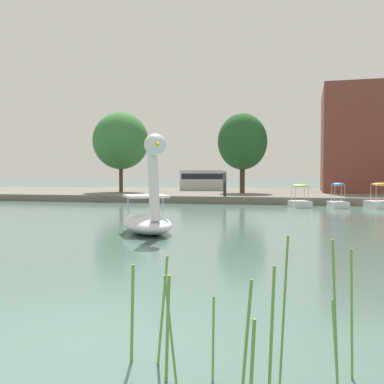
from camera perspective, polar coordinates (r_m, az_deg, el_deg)
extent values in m
plane|color=#47665B|center=(5.90, -14.20, -18.16)|extent=(532.29, 532.29, 0.00)
cube|color=#6B665B|center=(39.33, 8.97, -0.34)|extent=(116.58, 18.35, 0.50)
ellipsoid|color=white|center=(15.53, -5.78, -4.12)|extent=(3.00, 3.60, 0.64)
cylinder|color=white|center=(14.42, -4.97, 1.10)|extent=(0.70, 0.88, 2.50)
sphere|color=white|center=(14.20, -4.77, 6.09)|extent=(0.96, 0.96, 0.71)
cone|color=yellow|center=(13.92, -4.52, 6.17)|extent=(0.57, 0.59, 0.39)
cube|color=white|center=(15.70, -5.99, -0.52)|extent=(1.97, 2.03, 0.08)
cylinder|color=silver|center=(15.61, -8.23, -1.73)|extent=(0.04, 0.04, 0.64)
cylinder|color=silver|center=(15.86, -3.77, -1.65)|extent=(0.04, 0.04, 0.64)
cube|color=white|center=(28.37, 13.70, -1.52)|extent=(1.49, 1.98, 0.38)
ellipsoid|color=#8CCC38|center=(28.31, 13.72, 0.80)|extent=(1.25, 1.31, 0.20)
cylinder|color=#B7B7BF|center=(28.65, 12.70, -0.13)|extent=(0.04, 0.04, 0.95)
cylinder|color=#B7B7BF|center=(28.86, 14.24, -0.13)|extent=(0.04, 0.04, 0.95)
cylinder|color=#B7B7BF|center=(27.80, 13.16, -0.21)|extent=(0.04, 0.04, 0.95)
cylinder|color=#B7B7BF|center=(28.02, 14.74, -0.21)|extent=(0.04, 0.04, 0.95)
cube|color=white|center=(28.51, 18.26, -1.56)|extent=(1.23, 1.86, 0.37)
ellipsoid|color=blue|center=(28.46, 18.29, 0.94)|extent=(0.87, 1.05, 0.20)
cylinder|color=#B7B7BF|center=(28.77, 17.52, -0.09)|extent=(0.04, 0.04, 1.06)
cylinder|color=#B7B7BF|center=(28.91, 18.64, -0.09)|extent=(0.04, 0.04, 1.06)
cylinder|color=#B7B7BF|center=(28.03, 17.90, -0.16)|extent=(0.04, 0.04, 1.06)
cylinder|color=#B7B7BF|center=(28.18, 19.04, -0.16)|extent=(0.04, 0.04, 1.06)
cube|color=white|center=(29.09, 23.05, -1.50)|extent=(1.71, 2.35, 0.42)
ellipsoid|color=orange|center=(29.04, 23.09, 0.92)|extent=(1.24, 1.18, 0.20)
cylinder|color=#B7B7BF|center=(29.26, 22.01, -0.05)|extent=(0.04, 0.04, 1.02)
cylinder|color=#B7B7BF|center=(28.53, 22.59, -0.12)|extent=(0.04, 0.04, 1.02)
cylinder|color=#4C3823|center=(38.70, -9.13, 2.64)|extent=(0.33, 0.33, 3.58)
ellipsoid|color=#387538|center=(38.80, -9.15, 6.52)|extent=(6.45, 6.84, 4.89)
cylinder|color=#423323|center=(36.78, 6.49, 2.61)|extent=(0.42, 0.42, 3.49)
ellipsoid|color=#235628|center=(36.88, 6.51, 6.47)|extent=(4.34, 4.32, 4.62)
cube|color=#23283D|center=(31.86, 4.23, 0.37)|extent=(0.24, 0.23, 0.95)
cube|color=#4C4C51|center=(31.84, 4.23, 1.83)|extent=(0.27, 0.25, 0.68)
sphere|color=tan|center=(31.84, 4.24, 2.65)|extent=(0.23, 0.23, 0.23)
cube|color=silver|center=(42.32, 1.47, 1.51)|extent=(4.49, 2.19, 1.91)
cube|color=black|center=(42.31, 1.47, 2.03)|extent=(4.15, 2.19, 0.53)
cylinder|color=#669942|center=(5.01, -7.70, -15.27)|extent=(0.08, 0.09, 1.09)
cylinder|color=#669942|center=(4.76, 17.92, -18.03)|extent=(0.07, 0.14, 0.82)
cylinder|color=#669942|center=(4.96, -3.79, -14.91)|extent=(0.12, 0.10, 1.18)
cylinder|color=#669942|center=(4.14, -2.65, -18.40)|extent=(0.10, 0.18, 1.18)
cylinder|color=#669942|center=(4.32, 11.70, -15.31)|extent=(0.09, 0.09, 1.50)
cylinder|color=#669942|center=(4.78, 19.86, -14.69)|extent=(0.07, 0.16, 1.34)
cylinder|color=#669942|center=(4.40, 7.07, -17.90)|extent=(0.11, 0.03, 1.08)
cylinder|color=#669942|center=(4.39, 17.95, -15.30)|extent=(0.09, 0.10, 1.47)
cylinder|color=#669942|center=(4.65, 2.74, -18.36)|extent=(0.03, 0.11, 0.83)
cylinder|color=#669942|center=(4.22, 10.19, -17.66)|extent=(0.07, 0.12, 1.23)
cylinder|color=#669942|center=(4.15, 7.74, -21.14)|extent=(0.07, 0.07, 0.82)
cylinder|color=#669942|center=(4.50, -3.17, -17.22)|extent=(0.10, 0.17, 1.10)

